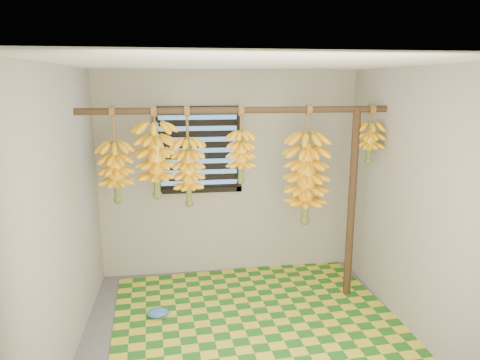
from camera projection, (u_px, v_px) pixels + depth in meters
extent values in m
cube|color=#555555|center=(249.00, 340.00, 3.85)|extent=(3.00, 3.00, 0.01)
cube|color=silver|center=(250.00, 63.00, 3.31)|extent=(3.00, 3.00, 0.01)
cube|color=gray|center=(229.00, 175.00, 5.03)|extent=(3.00, 0.01, 2.40)
cube|color=gray|center=(61.00, 220.00, 3.37)|extent=(0.01, 3.00, 2.40)
cube|color=gray|center=(417.00, 205.00, 3.79)|extent=(0.01, 3.00, 2.40)
cube|color=black|center=(198.00, 150.00, 4.89)|extent=(1.00, 0.04, 1.00)
cylinder|color=#3B2516|center=(238.00, 110.00, 4.08)|extent=(3.00, 0.06, 0.06)
cylinder|color=#3B2516|center=(352.00, 206.00, 4.46)|extent=(0.08, 0.08, 2.00)
cube|color=#1F5B1A|center=(254.00, 315.00, 4.24)|extent=(2.86, 2.36, 0.01)
ellipsoid|color=#305EB3|center=(158.00, 313.00, 4.19)|extent=(0.22, 0.16, 0.09)
cylinder|color=brown|center=(113.00, 127.00, 3.95)|extent=(0.02, 0.02, 0.34)
cylinder|color=#4C5923|center=(116.00, 170.00, 4.04)|extent=(0.06, 0.06, 0.54)
cylinder|color=brown|center=(154.00, 116.00, 3.98)|extent=(0.02, 0.02, 0.16)
cylinder|color=#4C5923|center=(156.00, 158.00, 4.07)|extent=(0.06, 0.06, 0.69)
cylinder|color=brown|center=(187.00, 124.00, 4.04)|extent=(0.02, 0.02, 0.31)
cylinder|color=#4C5923|center=(188.00, 170.00, 4.14)|extent=(0.06, 0.06, 0.63)
cylinder|color=brown|center=(241.00, 120.00, 4.10)|extent=(0.02, 0.02, 0.25)
cylinder|color=#4C5923|center=(241.00, 155.00, 4.18)|extent=(0.05, 0.05, 0.48)
cylinder|color=brown|center=(308.00, 121.00, 4.20)|extent=(0.02, 0.02, 0.29)
cylinder|color=#4C5923|center=(306.00, 177.00, 4.32)|extent=(0.07, 0.07, 0.88)
cylinder|color=brown|center=(371.00, 115.00, 4.28)|extent=(0.02, 0.02, 0.18)
cylinder|color=#4C5923|center=(370.00, 140.00, 4.33)|extent=(0.05, 0.05, 0.38)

